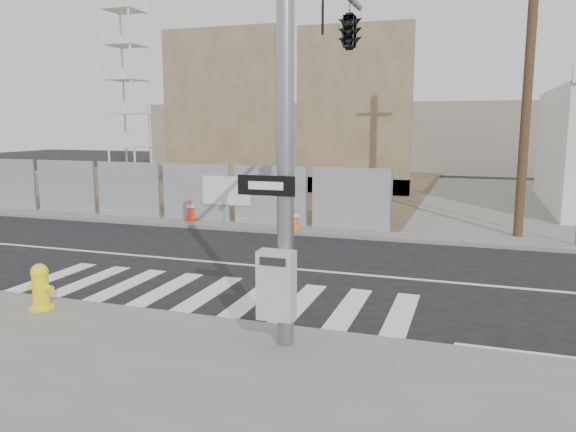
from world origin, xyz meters
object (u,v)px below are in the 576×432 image
(signal_pole, at_px, (332,56))
(traffic_cone_b, at_px, (77,201))
(crane_tower, at_px, (125,29))
(fire_hydrant, at_px, (41,287))
(traffic_cone_d, at_px, (295,219))
(traffic_cone_c, at_px, (191,209))

(signal_pole, relative_size, traffic_cone_b, 8.73)
(crane_tower, relative_size, fire_hydrant, 21.11)
(crane_tower, relative_size, traffic_cone_d, 24.87)
(fire_hydrant, bearing_deg, traffic_cone_c, 107.90)
(traffic_cone_b, bearing_deg, signal_pole, -31.36)
(signal_pole, distance_m, crane_tower, 26.21)
(traffic_cone_c, xyz_separation_m, traffic_cone_d, (4.10, -0.59, -0.02))
(traffic_cone_c, bearing_deg, fire_hydrant, -77.95)
(fire_hydrant, relative_size, traffic_cone_d, 1.18)
(signal_pole, bearing_deg, traffic_cone_d, 113.55)
(crane_tower, distance_m, traffic_cone_d, 21.21)
(traffic_cone_d, bearing_deg, signal_pole, -66.45)
(signal_pole, xyz_separation_m, fire_hydrant, (-4.84, -2.61, -4.24))
(fire_hydrant, bearing_deg, traffic_cone_b, 131.92)
(traffic_cone_c, bearing_deg, crane_tower, 131.31)
(fire_hydrant, xyz_separation_m, traffic_cone_d, (2.06, 9.00, -0.07))
(traffic_cone_c, bearing_deg, signal_pole, -45.36)
(crane_tower, relative_size, traffic_cone_c, 23.55)
(traffic_cone_b, bearing_deg, crane_tower, 114.73)
(fire_hydrant, xyz_separation_m, traffic_cone_c, (-2.05, 9.59, -0.05))
(signal_pole, distance_m, fire_hydrant, 6.94)
(traffic_cone_d, bearing_deg, traffic_cone_b, 173.87)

